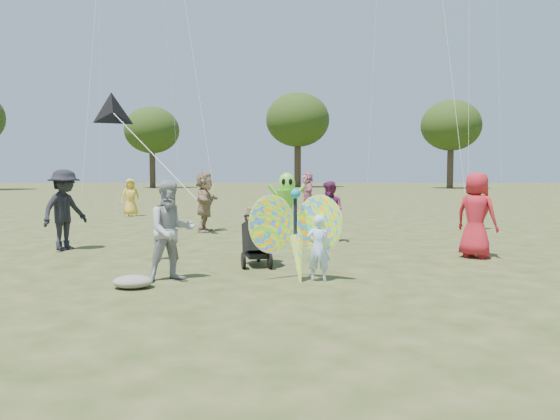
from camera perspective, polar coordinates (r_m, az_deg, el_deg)
The scene contains 15 objects.
ground at distance 8.04m, azimuth 1.48°, elevation -8.60°, with size 160.00×160.00×0.00m, color #51592B.
child_girl at distance 8.80m, azimuth 4.03°, elevation -3.99°, with size 0.39×0.25×1.06m, color #B3D8FD.
adult_man at distance 8.94m, azimuth -11.32°, elevation -2.12°, with size 0.79×0.61×1.62m, color #99999E.
grey_bag at distance 8.61m, azimuth -15.13°, elevation -7.24°, with size 0.60×0.49×0.19m, color gray.
crowd_a at distance 11.79m, azimuth 19.82°, elevation -0.51°, with size 0.86×0.56×1.75m, color #AF1C26.
crowd_b at distance 13.12m, azimuth -21.59°, elevation 0.01°, with size 1.17×0.67×1.81m, color black.
crowd_d at distance 16.10m, azimuth -7.88°, elevation 0.86°, with size 1.63×0.52×1.76m, color #94785B.
crowd_e at distance 13.68m, azimuth 5.28°, elevation -0.17°, with size 0.74×0.58×1.52m, color #66224C.
crowd_g at distance 22.43m, azimuth -15.34°, elevation 1.28°, with size 0.73×0.47×1.49m, color gold.
crowd_j at distance 24.30m, azimuth 2.90°, elevation 1.95°, with size 1.64×0.52×1.77m, color #C36F89.
jogging_stroller at distance 10.24m, azimuth -2.38°, elevation -2.39°, with size 0.64×1.11×1.09m.
butterfly_kite at distance 8.79m, azimuth 1.72°, elevation -2.65°, with size 1.74×0.75×1.69m.
delta_kite_rig at distance 10.66m, azimuth -17.00°, elevation 9.65°, with size 2.18×1.67×1.95m.
alien_kite at distance 14.35m, azimuth 0.72°, elevation 0.87°, with size 1.12×0.69×1.74m.
tree_line at distance 53.22m, azimuth 4.07°, elevation 9.50°, with size 91.78×33.60×10.79m.
Camera 1 is at (-0.23, -7.84, 1.75)m, focal length 35.00 mm.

